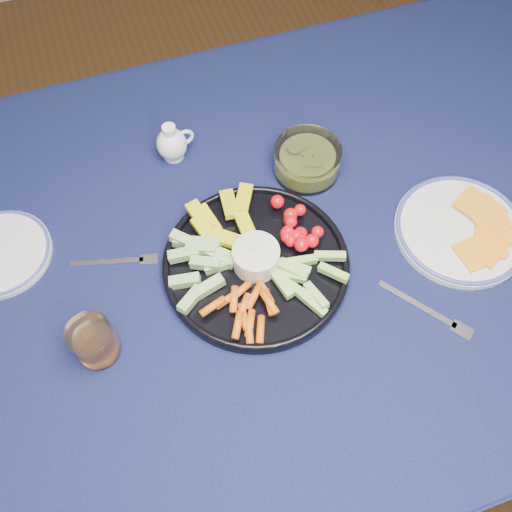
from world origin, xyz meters
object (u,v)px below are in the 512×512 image
object	(u,v)px
juice_tumbler	(95,342)
side_plate_extra	(0,253)
dining_table	(298,255)
cheese_plate	(461,229)
creamer_pitcher	(172,144)
crudite_platter	(255,263)
pickle_bowl	(307,161)

from	to	relation	value
juice_tumbler	side_plate_extra	xyz separation A→B (m)	(-0.13, 0.24, -0.03)
juice_tumbler	side_plate_extra	world-z (taller)	juice_tumbler
dining_table	juice_tumbler	distance (m)	0.44
cheese_plate	juice_tumbler	bearing A→B (deg)	-178.79
creamer_pitcher	dining_table	bearing A→B (deg)	-54.83
dining_table	side_plate_extra	bearing A→B (deg)	166.58
cheese_plate	side_plate_extra	xyz separation A→B (m)	(-0.81, 0.22, -0.00)
side_plate_extra	dining_table	bearing A→B (deg)	-13.42
dining_table	cheese_plate	xyz separation A→B (m)	(0.28, -0.10, 0.10)
juice_tumbler	side_plate_extra	distance (m)	0.28
creamer_pitcher	juice_tumbler	bearing A→B (deg)	-121.54
creamer_pitcher	cheese_plate	xyz separation A→B (m)	(0.46, -0.35, -0.02)
crudite_platter	side_plate_extra	xyz separation A→B (m)	(-0.43, 0.17, -0.01)
dining_table	pickle_bowl	bearing A→B (deg)	65.32
crudite_platter	side_plate_extra	size ratio (longest dim) A/B	1.81
juice_tumbler	side_plate_extra	size ratio (longest dim) A/B	0.45
dining_table	juice_tumbler	world-z (taller)	juice_tumbler
side_plate_extra	cheese_plate	bearing A→B (deg)	-15.44
crudite_platter	pickle_bowl	world-z (taller)	crudite_platter
side_plate_extra	creamer_pitcher	bearing A→B (deg)	19.25
dining_table	side_plate_extra	world-z (taller)	side_plate_extra
cheese_plate	crudite_platter	bearing A→B (deg)	172.40
crudite_platter	pickle_bowl	distance (m)	0.25
dining_table	juice_tumbler	bearing A→B (deg)	-164.54
juice_tumbler	creamer_pitcher	bearing A→B (deg)	58.46
cheese_plate	side_plate_extra	bearing A→B (deg)	164.56
crudite_platter	juice_tumbler	xyz separation A→B (m)	(-0.29, -0.07, 0.02)
creamer_pitcher	cheese_plate	size ratio (longest dim) A/B	0.35
dining_table	creamer_pitcher	size ratio (longest dim) A/B	19.74
creamer_pitcher	juice_tumbler	size ratio (longest dim) A/B	1.01
crudite_platter	cheese_plate	size ratio (longest dim) A/B	1.37
pickle_bowl	juice_tumbler	distance (m)	0.52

